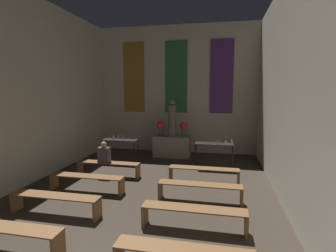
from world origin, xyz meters
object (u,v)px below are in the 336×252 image
(statue, at_px, (172,119))
(pew_third_left, at_px, (87,180))
(candle_rack_left, at_px, (120,143))
(pew_third_right, at_px, (200,188))
(flower_vase_right, at_px, (184,127))
(pew_back_left, at_px, (108,166))
(altar, at_px, (172,146))
(pew_second_right, at_px, (194,214))
(candle_rack_right, at_px, (214,147))
(pew_back_right, at_px, (204,172))
(person_seated, at_px, (104,153))
(pew_second_left, at_px, (55,200))
(pew_front_left, at_px, (5,233))
(flower_vase_left, at_px, (161,126))

(statue, height_order, pew_third_left, statue)
(candle_rack_left, distance_m, pew_third_right, 4.41)
(candle_rack_left, bearing_deg, flower_vase_right, 30.05)
(pew_third_left, bearing_deg, pew_back_left, 90.00)
(altar, bearing_deg, flower_vase_right, 0.00)
(altar, relative_size, pew_second_right, 0.72)
(statue, xyz_separation_m, candle_rack_left, (-1.75, -1.29, -0.79))
(candle_rack_left, relative_size, candle_rack_right, 1.00)
(pew_back_left, bearing_deg, pew_back_right, 0.00)
(flower_vase_right, relative_size, pew_back_left, 0.30)
(altar, distance_m, pew_second_right, 5.78)
(candle_rack_right, distance_m, person_seated, 3.75)
(pew_back_left, xyz_separation_m, pew_back_right, (3.03, 0.00, 0.00))
(statue, relative_size, candle_rack_right, 1.12)
(candle_rack_right, distance_m, pew_second_right, 4.31)
(flower_vase_right, relative_size, pew_back_right, 0.30)
(altar, relative_size, pew_third_left, 0.72)
(pew_second_left, bearing_deg, pew_third_right, 24.01)
(pew_front_left, xyz_separation_m, pew_third_left, (0.00, 2.70, 0.00))
(flower_vase_right, distance_m, pew_back_left, 3.62)
(pew_second_right, height_order, person_seated, person_seated)
(statue, xyz_separation_m, candle_rack_right, (1.76, -1.29, -0.79))
(statue, bearing_deg, candle_rack_right, -36.26)
(flower_vase_left, bearing_deg, statue, -0.00)
(pew_second_right, bearing_deg, statue, 105.23)
(pew_second_right, relative_size, pew_back_right, 1.00)
(pew_third_right, distance_m, pew_back_left, 3.32)
(pew_front_left, bearing_deg, candle_rack_left, 92.36)
(pew_back_left, xyz_separation_m, person_seated, (-0.13, 0.00, 0.40))
(pew_second_left, relative_size, pew_back_left, 1.00)
(pew_second_left, height_order, pew_second_right, same)
(altar, distance_m, statue, 1.12)
(flower_vase_right, xyz_separation_m, candle_rack_left, (-2.23, -1.29, -0.49))
(person_seated, bearing_deg, candle_rack_right, 24.85)
(statue, distance_m, pew_third_left, 4.65)
(pew_front_left, relative_size, pew_third_right, 1.00)
(pew_back_right, relative_size, person_seated, 3.09)
(flower_vase_left, distance_m, candle_rack_left, 1.87)
(pew_second_right, bearing_deg, flower_vase_right, 100.53)
(pew_third_left, bearing_deg, flower_vase_left, 76.21)
(candle_rack_left, xyz_separation_m, pew_second_left, (0.23, -4.28, -0.43))
(pew_front_left, distance_m, pew_third_left, 2.70)
(pew_back_right, bearing_deg, candle_rack_left, 154.22)
(pew_back_left, height_order, pew_back_right, same)
(flower_vase_right, xyz_separation_m, pew_front_left, (-2.00, -6.92, -0.92))
(pew_second_right, bearing_deg, candle_rack_left, 127.34)
(pew_front_left, height_order, pew_back_left, same)
(pew_third_right, bearing_deg, statue, 109.77)
(pew_back_right, bearing_deg, statue, 117.88)
(altar, bearing_deg, pew_back_left, -117.88)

